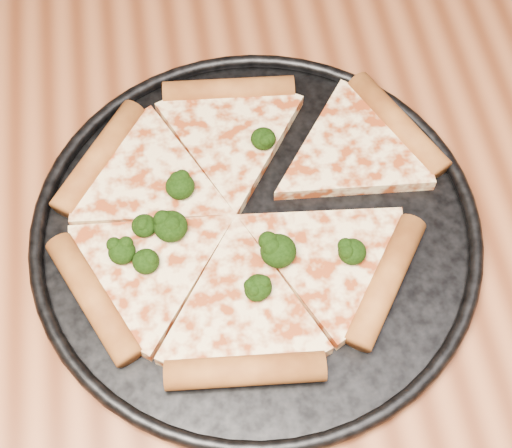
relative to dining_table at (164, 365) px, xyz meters
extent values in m
cube|color=#9C5330|center=(0.00, 0.00, 0.07)|extent=(1.20, 0.90, 0.04)
cube|color=brown|center=(0.54, 0.39, -0.30)|extent=(0.06, 0.06, 0.71)
cylinder|color=black|center=(0.10, 0.07, 0.09)|extent=(0.37, 0.37, 0.01)
torus|color=black|center=(0.10, 0.07, 0.10)|extent=(0.38, 0.38, 0.01)
cylinder|color=#AE632B|center=(0.24, 0.15, 0.11)|extent=(0.07, 0.12, 0.02)
cylinder|color=#AE632B|center=(0.09, 0.22, 0.11)|extent=(0.12, 0.03, 0.02)
cylinder|color=#AE632B|center=(-0.03, 0.16, 0.11)|extent=(0.09, 0.11, 0.02)
cylinder|color=#AE632B|center=(-0.04, 0.02, 0.11)|extent=(0.07, 0.12, 0.02)
cylinder|color=#AE632B|center=(0.07, -0.05, 0.11)|extent=(0.12, 0.03, 0.02)
cylinder|color=#AE632B|center=(0.19, 0.00, 0.11)|extent=(0.09, 0.11, 0.02)
ellipsoid|color=black|center=(0.04, 0.11, 0.12)|extent=(0.02, 0.02, 0.02)
ellipsoid|color=black|center=(0.00, 0.05, 0.12)|extent=(0.02, 0.02, 0.02)
ellipsoid|color=black|center=(-0.02, 0.06, 0.12)|extent=(0.02, 0.02, 0.02)
ellipsoid|color=black|center=(0.09, 0.01, 0.12)|extent=(0.02, 0.02, 0.01)
ellipsoid|color=black|center=(0.11, 0.04, 0.12)|extent=(0.03, 0.03, 0.02)
ellipsoid|color=black|center=(0.17, 0.03, 0.12)|extent=(0.02, 0.02, 0.02)
ellipsoid|color=black|center=(0.09, 0.01, 0.12)|extent=(0.02, 0.02, 0.02)
ellipsoid|color=black|center=(0.03, 0.07, 0.12)|extent=(0.03, 0.03, 0.02)
ellipsoid|color=black|center=(0.11, 0.15, 0.12)|extent=(0.02, 0.02, 0.02)
ellipsoid|color=black|center=(0.00, 0.08, 0.12)|extent=(0.02, 0.02, 0.02)
camera|label=1|loc=(0.05, -0.24, 0.66)|focal=53.60mm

